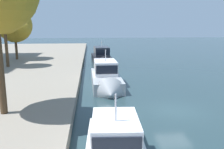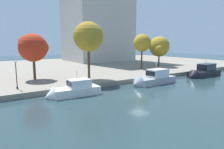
{
  "view_description": "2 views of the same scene",
  "coord_description": "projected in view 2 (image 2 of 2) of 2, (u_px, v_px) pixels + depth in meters",
  "views": [
    {
      "loc": [
        -16.82,
        6.27,
        6.34
      ],
      "look_at": [
        1.0,
        4.67,
        2.69
      ],
      "focal_mm": 38.64,
      "sensor_mm": 36.0,
      "label": 1
    },
    {
      "loc": [
        -18.69,
        -20.3,
        7.32
      ],
      "look_at": [
        1.56,
        8.92,
        1.72
      ],
      "focal_mm": 31.96,
      "sensor_mm": 36.0,
      "label": 2
    }
  ],
  "objects": [
    {
      "name": "motor_yacht_3",
      "position": [
        203.0,
        73.0,
        44.64
      ],
      "size": [
        10.82,
        3.55,
        4.87
      ],
      "rotation": [
        0.0,
        0.0,
        3.2
      ],
      "color": "black",
      "rests_on": "ground_plane"
    },
    {
      "name": "motor_yacht_2",
      "position": [
        153.0,
        80.0,
        36.1
      ],
      "size": [
        9.48,
        3.06,
        4.81
      ],
      "rotation": [
        0.0,
        0.0,
        3.16
      ],
      "color": "#9EA3A8",
      "rests_on": "ground_plane"
    },
    {
      "name": "tree_5",
      "position": [
        88.0,
        37.0,
        35.79
      ],
      "size": [
        5.34,
        5.34,
        10.36
      ],
      "color": "#4C3823",
      "rests_on": "dock_promenade"
    },
    {
      "name": "tree_4",
      "position": [
        33.0,
        47.0,
        35.65
      ],
      "size": [
        5.16,
        5.43,
        8.28
      ],
      "color": "#4C3823",
      "rests_on": "dock_promenade"
    },
    {
      "name": "tree_1",
      "position": [
        142.0,
        43.0,
        50.89
      ],
      "size": [
        4.49,
        4.52,
        8.85
      ],
      "color": "#4C3823",
      "rests_on": "dock_promenade"
    },
    {
      "name": "lamp_post",
      "position": [
        16.0,
        72.0,
        28.44
      ],
      "size": [
        0.38,
        0.38,
        4.12
      ],
      "color": "black",
      "rests_on": "dock_promenade"
    },
    {
      "name": "office_tower",
      "position": [
        97.0,
        6.0,
        73.81
      ],
      "size": [
        21.89,
        18.93,
        42.73
      ],
      "color": "#B7B2A8",
      "rests_on": "dock_promenade"
    },
    {
      "name": "motor_yacht_1",
      "position": [
        72.0,
        92.0,
        27.96
      ],
      "size": [
        7.78,
        2.99,
        4.39
      ],
      "rotation": [
        0.0,
        0.0,
        3.08
      ],
      "color": "silver",
      "rests_on": "ground_plane"
    },
    {
      "name": "tree_2",
      "position": [
        159.0,
        47.0,
        55.68
      ],
      "size": [
        5.65,
        5.65,
        8.45
      ],
      "color": "#4C3823",
      "rests_on": "dock_promenade"
    },
    {
      "name": "dock_promenade",
      "position": [
        55.0,
        68.0,
        56.48
      ],
      "size": [
        120.0,
        55.0,
        0.79
      ],
      "primitive_type": "cube",
      "color": "gray",
      "rests_on": "ground_plane"
    },
    {
      "name": "ground_plane",
      "position": [
        139.0,
        96.0,
        28.14
      ],
      "size": [
        220.0,
        220.0,
        0.0
      ],
      "primitive_type": "plane",
      "color": "#23383D"
    }
  ]
}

